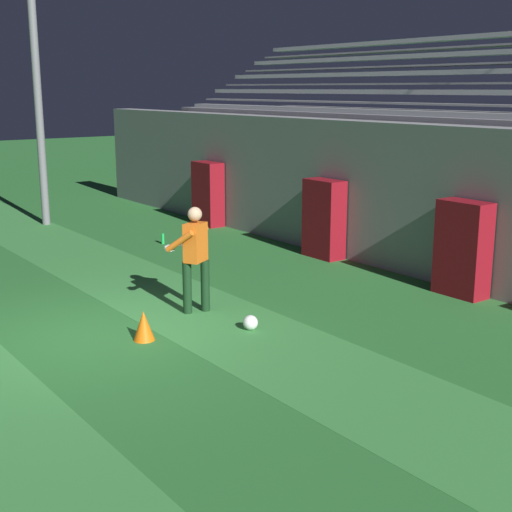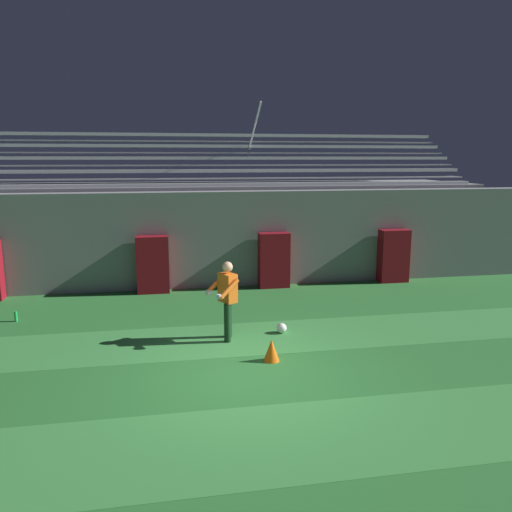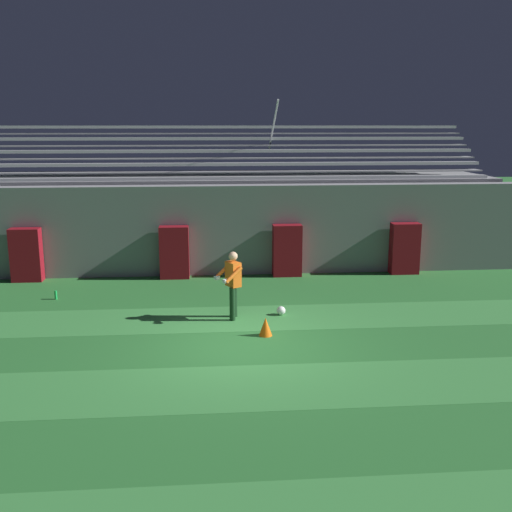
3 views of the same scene
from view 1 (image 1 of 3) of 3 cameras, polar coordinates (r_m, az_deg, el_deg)
name	(u,v)px [view 1 (image 1 of 3)]	position (r m, az deg, el deg)	size (l,w,h in m)	color
ground_plane	(89,338)	(10.37, -13.21, -6.39)	(80.00, 80.00, 0.00)	#286B2D
turf_stripe_far	(201,314)	(11.17, -4.46, -4.61)	(28.00, 1.96, 0.01)	#38843D
back_wall	(408,198)	(13.82, 12.05, 4.54)	(24.00, 0.60, 2.80)	gray
padding_pillar_gate_left	(324,219)	(14.74, 5.45, 2.98)	(0.89, 0.44, 1.62)	maroon
padding_pillar_gate_right	(463,249)	(12.42, 16.21, 0.56)	(0.89, 0.44, 1.62)	maroon
padding_pillar_far_left	(208,194)	(18.23, -3.87, 4.98)	(0.89, 0.44, 1.62)	maroon
bleacher_stand	(485,183)	(15.62, 17.84, 5.57)	(18.00, 4.05, 5.43)	gray
floodlight_pole	(33,22)	(18.95, -17.44, 17.43)	(0.90, 0.36, 7.87)	slate
goalkeeper	(195,253)	(11.03, -4.93, 0.27)	(0.70, 0.73, 1.67)	#143319
soccer_ball	(250,323)	(10.39, -0.45, -5.35)	(0.22, 0.22, 0.22)	white
traffic_cone	(144,326)	(10.07, -8.97, -5.53)	(0.30, 0.30, 0.42)	orange
water_bottle	(163,239)	(16.20, -7.47, 1.38)	(0.07, 0.07, 0.24)	green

